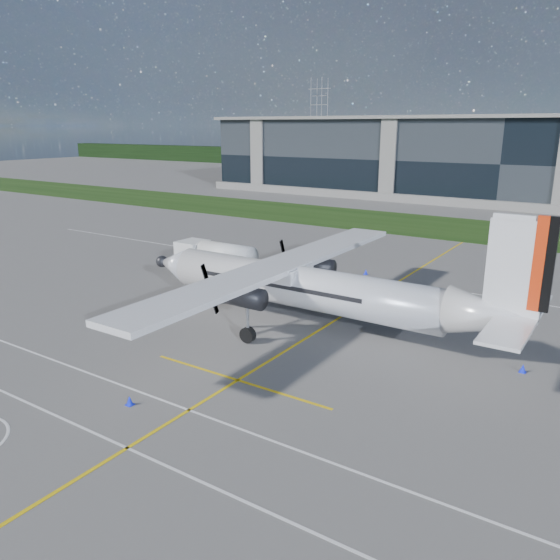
{
  "coord_description": "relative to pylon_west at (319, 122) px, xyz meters",
  "views": [
    {
      "loc": [
        20.27,
        -27.96,
        13.72
      ],
      "look_at": [
        0.31,
        2.4,
        3.44
      ],
      "focal_mm": 35.0,
      "sensor_mm": 36.0,
      "label": 1
    }
  ],
  "objects": [
    {
      "name": "safety_cone_portwing",
      "position": [
        80.11,
        -161.25,
        -14.75
      ],
      "size": [
        0.36,
        0.36,
        0.5
      ],
      "primitive_type": "cone",
      "color": "#0E1FF7",
      "rests_on": "ground"
    },
    {
      "name": "tree_line",
      "position": [
        80.0,
        -10.0,
        -12.0
      ],
      "size": [
        400.0,
        6.0,
        6.0
      ],
      "primitive_type": "cube",
      "color": "black",
      "rests_on": "ground"
    },
    {
      "name": "terminal_building",
      "position": [
        80.0,
        -70.0,
        -7.5
      ],
      "size": [
        120.0,
        20.0,
        15.0
      ],
      "primitive_type": "cube",
      "color": "black",
      "rests_on": "ground"
    },
    {
      "name": "grass_strip",
      "position": [
        80.0,
        -102.0,
        -14.98
      ],
      "size": [
        400.0,
        18.0,
        0.04
      ],
      "primitive_type": "cube",
      "color": "#19370F",
      "rests_on": "ground"
    },
    {
      "name": "ground",
      "position": [
        80.0,
        -110.0,
        -15.0
      ],
      "size": [
        400.0,
        400.0,
        0.0
      ],
      "primitive_type": "plane",
      "color": "#575452",
      "rests_on": "ground"
    },
    {
      "name": "safety_cone_stbdwing",
      "position": [
        79.44,
        -131.29,
        -14.75
      ],
      "size": [
        0.36,
        0.36,
        0.5
      ],
      "primitive_type": "cone",
      "color": "#0E1FF7",
      "rests_on": "ground"
    },
    {
      "name": "ground_crew_person",
      "position": [
        71.19,
        -144.54,
        -13.96
      ],
      "size": [
        0.76,
        0.95,
        2.08
      ],
      "primitive_type": "imported",
      "rotation": [
        0.0,
        0.0,
        1.37
      ],
      "color": "#F25907",
      "rests_on": "ground"
    },
    {
      "name": "safety_cone_nose_port",
      "position": [
        68.69,
        -147.77,
        -14.75
      ],
      "size": [
        0.36,
        0.36,
        0.5
      ],
      "primitive_type": "cone",
      "color": "#0E1FF7",
      "rests_on": "ground"
    },
    {
      "name": "safety_cone_nose_stbd",
      "position": [
        68.66,
        -144.3,
        -14.75
      ],
      "size": [
        0.36,
        0.36,
        0.5
      ],
      "primitive_type": "cone",
      "color": "#0E1FF7",
      "rests_on": "ground"
    },
    {
      "name": "yellow_taxiway_centerline",
      "position": [
        83.0,
        -140.0,
        -14.99
      ],
      "size": [
        0.2,
        70.0,
        0.01
      ],
      "primitive_type": "cube",
      "color": "yellow",
      "rests_on": "ground"
    },
    {
      "name": "white_lane_line",
      "position": [
        80.0,
        -164.0,
        -14.99
      ],
      "size": [
        90.0,
        0.15,
        0.01
      ],
      "primitive_type": "cube",
      "color": "white",
      "rests_on": "ground"
    },
    {
      "name": "safety_cone_tail",
      "position": [
        96.13,
        -146.12,
        -14.75
      ],
      "size": [
        0.36,
        0.36,
        0.5
      ],
      "primitive_type": "cone",
      "color": "#0E1FF7",
      "rests_on": "ground"
    },
    {
      "name": "pylon_west",
      "position": [
        0.0,
        0.0,
        0.0
      ],
      "size": [
        9.0,
        4.6,
        30.0
      ],
      "primitive_type": null,
      "color": "gray",
      "rests_on": "ground"
    },
    {
      "name": "turboprop_aircraft",
      "position": [
        82.33,
        -146.5,
        -10.41
      ],
      "size": [
        29.51,
        30.61,
        9.18
      ],
      "primitive_type": null,
      "color": "white",
      "rests_on": "ground"
    },
    {
      "name": "baggage_tug",
      "position": [
        72.96,
        -143.51,
        -14.0
      ],
      "size": [
        3.33,
        2.0,
        2.0
      ],
      "primitive_type": null,
      "color": "white",
      "rests_on": "ground"
    },
    {
      "name": "fuel_tanker_truck",
      "position": [
        67.27,
        -139.64,
        -13.35
      ],
      "size": [
        8.81,
        2.86,
        3.3
      ],
      "primitive_type": null,
      "color": "white",
      "rests_on": "ground"
    }
  ]
}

